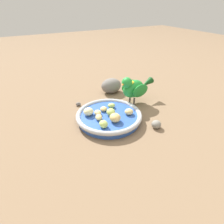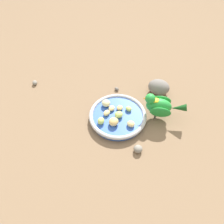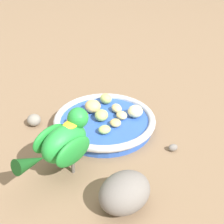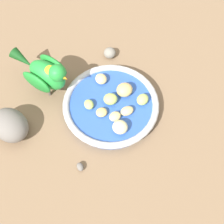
{
  "view_description": "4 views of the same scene",
  "coord_description": "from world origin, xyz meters",
  "px_view_note": "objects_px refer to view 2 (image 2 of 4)",
  "views": [
    {
      "loc": [
        0.24,
        0.49,
        0.37
      ],
      "look_at": [
        -0.01,
        0.03,
        0.05
      ],
      "focal_mm": 30.38,
      "sensor_mm": 36.0,
      "label": 1
    },
    {
      "loc": [
        -0.19,
        0.55,
        0.73
      ],
      "look_at": [
        0.0,
        0.03,
        0.07
      ],
      "focal_mm": 37.41,
      "sensor_mm": 36.0,
      "label": 2
    },
    {
      "loc": [
        -0.38,
        -0.48,
        0.42
      ],
      "look_at": [
        -0.01,
        -0.02,
        0.05
      ],
      "focal_mm": 53.08,
      "sensor_mm": 36.0,
      "label": 3
    },
    {
      "loc": [
        0.26,
        -0.26,
        0.66
      ],
      "look_at": [
        0.01,
        -0.01,
        0.04
      ],
      "focal_mm": 51.33,
      "sensor_mm": 36.0,
      "label": 4
    }
  ],
  "objects_px": {
    "apple_piece_0": "(107,113)",
    "rock_large": "(159,87)",
    "apple_piece_1": "(119,115)",
    "apple_piece_7": "(120,108)",
    "apple_piece_5": "(106,103)",
    "pebble_1": "(35,83)",
    "apple_piece_2": "(112,108)",
    "pebble_2": "(138,149)",
    "apple_piece_8": "(101,121)",
    "pebble_0": "(117,89)",
    "apple_piece_6": "(129,109)",
    "feeding_bowl": "(118,116)",
    "parrot": "(160,105)",
    "apple_piece_3": "(114,122)",
    "apple_piece_4": "(131,124)"
  },
  "relations": [
    {
      "from": "feeding_bowl",
      "to": "apple_piece_5",
      "type": "relative_size",
      "value": 6.56
    },
    {
      "from": "apple_piece_0",
      "to": "pebble_1",
      "type": "xyz_separation_m",
      "value": [
        0.37,
        -0.07,
        -0.02
      ]
    },
    {
      "from": "parrot",
      "to": "pebble_1",
      "type": "bearing_deg",
      "value": -9.95
    },
    {
      "from": "apple_piece_8",
      "to": "rock_large",
      "type": "relative_size",
      "value": 0.33
    },
    {
      "from": "apple_piece_0",
      "to": "apple_piece_5",
      "type": "relative_size",
      "value": 0.89
    },
    {
      "from": "pebble_1",
      "to": "apple_piece_0",
      "type": "bearing_deg",
      "value": 169.84
    },
    {
      "from": "apple_piece_8",
      "to": "rock_large",
      "type": "height_order",
      "value": "rock_large"
    },
    {
      "from": "apple_piece_8",
      "to": "pebble_2",
      "type": "distance_m",
      "value": 0.17
    },
    {
      "from": "apple_piece_5",
      "to": "apple_piece_7",
      "type": "bearing_deg",
      "value": -179.2
    },
    {
      "from": "apple_piece_1",
      "to": "apple_piece_3",
      "type": "bearing_deg",
      "value": 81.42
    },
    {
      "from": "apple_piece_2",
      "to": "apple_piece_6",
      "type": "relative_size",
      "value": 1.05
    },
    {
      "from": "feeding_bowl",
      "to": "apple_piece_3",
      "type": "distance_m",
      "value": 0.05
    },
    {
      "from": "apple_piece_0",
      "to": "apple_piece_5",
      "type": "xyz_separation_m",
      "value": [
        0.02,
        -0.04,
        0.0
      ]
    },
    {
      "from": "apple_piece_6",
      "to": "pebble_1",
      "type": "relative_size",
      "value": 1.06
    },
    {
      "from": "apple_piece_2",
      "to": "apple_piece_6",
      "type": "bearing_deg",
      "value": -162.12
    },
    {
      "from": "pebble_1",
      "to": "apple_piece_2",
      "type": "bearing_deg",
      "value": 174.36
    },
    {
      "from": "pebble_2",
      "to": "apple_piece_3",
      "type": "bearing_deg",
      "value": -29.77
    },
    {
      "from": "apple_piece_4",
      "to": "rock_large",
      "type": "relative_size",
      "value": 0.33
    },
    {
      "from": "apple_piece_8",
      "to": "pebble_2",
      "type": "xyz_separation_m",
      "value": [
        -0.16,
        0.06,
        -0.02
      ]
    },
    {
      "from": "apple_piece_3",
      "to": "pebble_1",
      "type": "height_order",
      "value": "apple_piece_3"
    },
    {
      "from": "apple_piece_5",
      "to": "pebble_2",
      "type": "xyz_separation_m",
      "value": [
        -0.18,
        0.14,
        -0.02
      ]
    },
    {
      "from": "feeding_bowl",
      "to": "pebble_2",
      "type": "bearing_deg",
      "value": 136.22
    },
    {
      "from": "apple_piece_1",
      "to": "parrot",
      "type": "xyz_separation_m",
      "value": [
        -0.14,
        -0.07,
        0.03
      ]
    },
    {
      "from": "apple_piece_0",
      "to": "apple_piece_6",
      "type": "height_order",
      "value": "same"
    },
    {
      "from": "apple_piece_2",
      "to": "apple_piece_4",
      "type": "height_order",
      "value": "apple_piece_4"
    },
    {
      "from": "apple_piece_0",
      "to": "rock_large",
      "type": "relative_size",
      "value": 0.34
    },
    {
      "from": "apple_piece_2",
      "to": "pebble_2",
      "type": "height_order",
      "value": "apple_piece_2"
    },
    {
      "from": "apple_piece_3",
      "to": "pebble_2",
      "type": "relative_size",
      "value": 1.22
    },
    {
      "from": "apple_piece_4",
      "to": "apple_piece_7",
      "type": "bearing_deg",
      "value": -43.38
    },
    {
      "from": "apple_piece_0",
      "to": "pebble_2",
      "type": "xyz_separation_m",
      "value": [
        -0.16,
        0.1,
        -0.02
      ]
    },
    {
      "from": "apple_piece_0",
      "to": "parrot",
      "type": "distance_m",
      "value": 0.2
    },
    {
      "from": "apple_piece_1",
      "to": "pebble_2",
      "type": "xyz_separation_m",
      "value": [
        -0.11,
        0.11,
        -0.02
      ]
    },
    {
      "from": "apple_piece_2",
      "to": "parrot",
      "type": "bearing_deg",
      "value": -165.2
    },
    {
      "from": "apple_piece_0",
      "to": "pebble_0",
      "type": "xyz_separation_m",
      "value": [
        0.02,
        -0.16,
        -0.02
      ]
    },
    {
      "from": "apple_piece_0",
      "to": "apple_piece_2",
      "type": "distance_m",
      "value": 0.03
    },
    {
      "from": "apple_piece_2",
      "to": "pebble_2",
      "type": "xyz_separation_m",
      "value": [
        -0.15,
        0.13,
        -0.02
      ]
    },
    {
      "from": "apple_piece_7",
      "to": "pebble_0",
      "type": "relative_size",
      "value": 1.31
    },
    {
      "from": "apple_piece_1",
      "to": "rock_large",
      "type": "relative_size",
      "value": 0.35
    },
    {
      "from": "apple_piece_3",
      "to": "apple_piece_8",
      "type": "bearing_deg",
      "value": 13.61
    },
    {
      "from": "apple_piece_1",
      "to": "apple_piece_3",
      "type": "height_order",
      "value": "apple_piece_3"
    },
    {
      "from": "feeding_bowl",
      "to": "parrot",
      "type": "relative_size",
      "value": 1.33
    },
    {
      "from": "feeding_bowl",
      "to": "rock_large",
      "type": "distance_m",
      "value": 0.23
    },
    {
      "from": "apple_piece_4",
      "to": "apple_piece_3",
      "type": "bearing_deg",
      "value": 14.03
    },
    {
      "from": "apple_piece_2",
      "to": "rock_large",
      "type": "bearing_deg",
      "value": -129.31
    },
    {
      "from": "apple_piece_6",
      "to": "rock_large",
      "type": "height_order",
      "value": "rock_large"
    },
    {
      "from": "apple_piece_1",
      "to": "apple_piece_7",
      "type": "xyz_separation_m",
      "value": [
        0.01,
        -0.04,
        -0.0
      ]
    },
    {
      "from": "apple_piece_6",
      "to": "pebble_0",
      "type": "xyz_separation_m",
      "value": [
        0.09,
        -0.11,
        -0.02
      ]
    },
    {
      "from": "pebble_2",
      "to": "apple_piece_5",
      "type": "bearing_deg",
      "value": -38.97
    },
    {
      "from": "apple_piece_4",
      "to": "pebble_2",
      "type": "distance_m",
      "value": 0.1
    },
    {
      "from": "pebble_1",
      "to": "apple_piece_6",
      "type": "bearing_deg",
      "value": 177.8
    }
  ]
}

